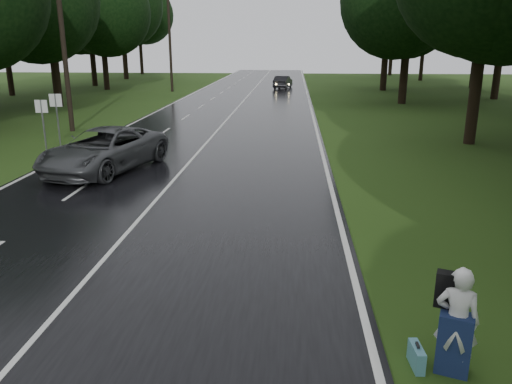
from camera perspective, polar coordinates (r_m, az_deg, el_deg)
ground at (r=10.61m, az=-21.38°, el=-12.53°), size 160.00×160.00×0.00m
road at (r=29.05m, az=-4.60°, el=6.72°), size 12.00×140.00×0.04m
lane_center at (r=29.05m, az=-4.60°, el=6.77°), size 0.12×140.00×0.01m
grey_car at (r=20.92m, az=-16.85°, el=4.60°), size 4.31×6.55×1.68m
far_car at (r=58.13m, az=3.07°, el=12.36°), size 2.18×4.42×1.39m
hitchhiker at (r=8.50m, az=21.73°, el=-13.77°), size 0.76×0.73×1.79m
suitcase at (r=8.75m, az=17.75°, el=-17.38°), size 0.18×0.52×0.36m
utility_pole_mid at (r=31.57m, az=-20.11°, el=6.52°), size 1.80×0.28×10.37m
utility_pole_far at (r=55.31m, az=-9.49°, el=11.19°), size 1.80×0.28×10.43m
road_sign_a at (r=25.81m, az=-22.66°, el=4.20°), size 0.59×0.10×2.45m
road_sign_b at (r=27.10m, az=-21.30°, el=4.89°), size 0.62×0.10×2.58m
tree_left_e at (r=44.70m, az=-21.43°, el=9.06°), size 8.71×8.71×13.60m
tree_left_f at (r=59.28m, az=-16.54°, el=11.09°), size 8.88×8.88×13.87m
tree_right_d at (r=28.14m, az=23.01°, el=5.09°), size 9.97×9.97×15.58m
tree_right_e at (r=45.30m, az=16.20°, el=9.63°), size 9.12×9.12×14.25m
tree_right_f at (r=57.71m, az=14.19°, el=11.13°), size 9.53×9.53×14.90m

